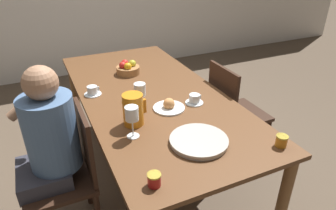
{
  "coord_description": "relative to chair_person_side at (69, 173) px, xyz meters",
  "views": [
    {
      "loc": [
        -0.74,
        -1.92,
        1.73
      ],
      "look_at": [
        0.0,
        -0.32,
        0.79
      ],
      "focal_mm": 32.0,
      "sensor_mm": 36.0,
      "label": 1
    }
  ],
  "objects": [
    {
      "name": "ground_plane",
      "position": [
        0.69,
        0.36,
        -0.48
      ],
      "size": [
        20.0,
        20.0,
        0.0
      ],
      "primitive_type": "plane",
      "color": "brown"
    },
    {
      "name": "dining_table",
      "position": [
        0.69,
        0.36,
        0.18
      ],
      "size": [
        1.01,
        2.16,
        0.74
      ],
      "color": "brown",
      "rests_on": "ground_plane"
    },
    {
      "name": "chair_person_side",
      "position": [
        0.0,
        0.0,
        0.0
      ],
      "size": [
        0.42,
        0.42,
        0.89
      ],
      "rotation": [
        0.0,
        0.0,
        1.57
      ],
      "color": "#331E14",
      "rests_on": "ground_plane"
    },
    {
      "name": "chair_opposite",
      "position": [
        1.39,
        0.22,
        0.0
      ],
      "size": [
        0.42,
        0.42,
        0.89
      ],
      "rotation": [
        0.0,
        0.0,
        -1.57
      ],
      "color": "#331E14",
      "rests_on": "ground_plane"
    },
    {
      "name": "person_seated",
      "position": [
        -0.09,
        0.03,
        0.22
      ],
      "size": [
        0.39,
        0.41,
        1.18
      ],
      "rotation": [
        0.0,
        0.0,
        1.57
      ],
      "color": "#33333D",
      "rests_on": "ground_plane"
    },
    {
      "name": "red_pitcher",
      "position": [
        0.43,
        -0.02,
        0.36
      ],
      "size": [
        0.15,
        0.13,
        0.2
      ],
      "color": "orange",
      "rests_on": "dining_table"
    },
    {
      "name": "wine_glass_water",
      "position": [
        0.53,
        0.13,
        0.4
      ],
      "size": [
        0.08,
        0.08,
        0.19
      ],
      "color": "white",
      "rests_on": "dining_table"
    },
    {
      "name": "wine_glass_juice",
      "position": [
        0.38,
        -0.15,
        0.4
      ],
      "size": [
        0.08,
        0.08,
        0.2
      ],
      "color": "white",
      "rests_on": "dining_table"
    },
    {
      "name": "teacup_near_person",
      "position": [
        0.91,
        0.07,
        0.29
      ],
      "size": [
        0.13,
        0.13,
        0.07
      ],
      "color": "silver",
      "rests_on": "dining_table"
    },
    {
      "name": "teacup_across",
      "position": [
        0.29,
        0.51,
        0.29
      ],
      "size": [
        0.13,
        0.13,
        0.07
      ],
      "color": "silver",
      "rests_on": "dining_table"
    },
    {
      "name": "serving_tray",
      "position": [
        0.7,
        -0.37,
        0.27
      ],
      "size": [
        0.33,
        0.33,
        0.03
      ],
      "color": "#B7B2A8",
      "rests_on": "dining_table"
    },
    {
      "name": "bread_plate",
      "position": [
        0.72,
        0.07,
        0.28
      ],
      "size": [
        0.22,
        0.22,
        0.08
      ],
      "color": "silver",
      "rests_on": "dining_table"
    },
    {
      "name": "jam_jar_amber",
      "position": [
        1.1,
        -0.59,
        0.29
      ],
      "size": [
        0.07,
        0.07,
        0.07
      ],
      "color": "#C67A1E",
      "rests_on": "dining_table"
    },
    {
      "name": "jam_jar_red",
      "position": [
        0.34,
        -0.58,
        0.29
      ],
      "size": [
        0.07,
        0.07,
        0.07
      ],
      "color": "#A81E1E",
      "rests_on": "dining_table"
    },
    {
      "name": "fruit_bowl",
      "position": [
        0.66,
        0.79,
        0.3
      ],
      "size": [
        0.2,
        0.2,
        0.12
      ],
      "color": "#9E6B3D",
      "rests_on": "dining_table"
    }
  ]
}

